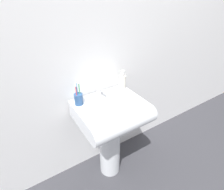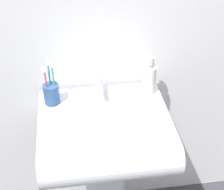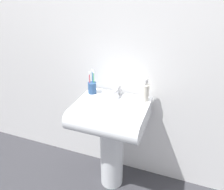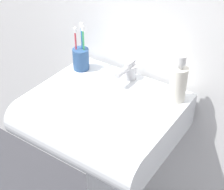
# 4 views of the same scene
# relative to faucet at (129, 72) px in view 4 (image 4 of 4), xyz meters

# --- Properties ---
(sink_pedestal) EXTENTS (0.19, 0.19, 0.65)m
(sink_pedestal) POSITION_rel_faucet_xyz_m (-0.00, -0.14, -0.50)
(sink_pedestal) COLOR white
(sink_pedestal) RESTS_ON ground
(sink_basin) EXTENTS (0.52, 0.46, 0.14)m
(sink_basin) POSITION_rel_faucet_xyz_m (-0.00, -0.19, -0.11)
(sink_basin) COLOR white
(sink_basin) RESTS_ON sink_pedestal
(faucet) EXTENTS (0.05, 0.12, 0.07)m
(faucet) POSITION_rel_faucet_xyz_m (0.00, 0.00, 0.00)
(faucet) COLOR #B7B7BC
(faucet) RESTS_ON sink_basin
(toothbrush_cup) EXTENTS (0.06, 0.06, 0.19)m
(toothbrush_cup) POSITION_rel_faucet_xyz_m (-0.21, -0.03, 0.01)
(toothbrush_cup) COLOR #2D5184
(toothbrush_cup) RESTS_ON sink_basin
(soap_bottle) EXTENTS (0.06, 0.06, 0.17)m
(soap_bottle) POSITION_rel_faucet_xyz_m (0.21, -0.02, 0.03)
(soap_bottle) COLOR silver
(soap_bottle) RESTS_ON sink_basin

